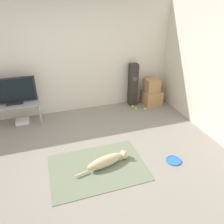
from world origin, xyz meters
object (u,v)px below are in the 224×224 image
(tv_stand, at_px, (16,106))
(tv, at_px, (12,91))
(tennis_ball_loose_on_carpet, at_px, (145,109))
(cardboard_box_upper, at_px, (152,85))
(dog, at_px, (108,160))
(frisbee, at_px, (174,161))
(floor_speaker, at_px, (133,85))
(tennis_ball_by_boxes, at_px, (133,106))
(game_console, at_px, (23,121))
(cardboard_box_lower, at_px, (152,98))
(tennis_ball_near_speaker, at_px, (136,108))

(tv_stand, distance_m, tv, 0.35)
(tennis_ball_loose_on_carpet, bearing_deg, cardboard_box_upper, 43.52)
(tennis_ball_loose_on_carpet, bearing_deg, tv, 174.13)
(dog, bearing_deg, tennis_ball_loose_on_carpet, 48.04)
(frisbee, relative_size, tv_stand, 0.26)
(dog, bearing_deg, floor_speaker, 57.82)
(tv, distance_m, tennis_ball_by_boxes, 2.88)
(cardboard_box_upper, relative_size, tennis_ball_by_boxes, 5.11)
(frisbee, distance_m, floor_speaker, 2.41)
(frisbee, bearing_deg, cardboard_box_upper, 73.50)
(dog, distance_m, tennis_ball_loose_on_carpet, 2.23)
(floor_speaker, relative_size, tv_stand, 1.07)
(dog, bearing_deg, tennis_ball_by_boxes, 56.60)
(tv_stand, bearing_deg, game_console, 8.22)
(floor_speaker, height_order, tv_stand, floor_speaker)
(floor_speaker, bearing_deg, tv_stand, -177.53)
(cardboard_box_lower, distance_m, game_console, 3.27)
(frisbee, relative_size, floor_speaker, 0.25)
(cardboard_box_lower, xyz_separation_m, game_console, (-3.27, 0.05, -0.15))
(floor_speaker, bearing_deg, game_console, -177.68)
(cardboard_box_lower, distance_m, cardboard_box_upper, 0.35)
(dog, xyz_separation_m, tv_stand, (-1.54, 1.96, 0.34))
(tennis_ball_by_boxes, height_order, tennis_ball_near_speaker, same)
(cardboard_box_lower, relative_size, tennis_ball_loose_on_carpet, 6.70)
(tennis_ball_by_boxes, bearing_deg, tennis_ball_loose_on_carpet, -43.83)
(frisbee, xyz_separation_m, tennis_ball_near_speaker, (0.14, 2.01, 0.02))
(dog, distance_m, tennis_ball_near_speaker, 2.17)
(frisbee, bearing_deg, cardboard_box_lower, 73.07)
(tv, distance_m, tennis_ball_loose_on_carpet, 3.13)
(cardboard_box_upper, bearing_deg, tennis_ball_near_speaker, -159.75)
(tv, bearing_deg, cardboard_box_upper, -0.43)
(cardboard_box_upper, relative_size, tv_stand, 0.33)
(cardboard_box_lower, bearing_deg, tennis_ball_by_boxes, -176.22)
(dog, relative_size, frisbee, 3.68)
(tv_stand, relative_size, tennis_ball_loose_on_carpet, 15.71)
(cardboard_box_lower, relative_size, cardboard_box_upper, 1.31)
(tennis_ball_by_boxes, height_order, game_console, game_console)
(dog, bearing_deg, frisbee, -12.84)
(dog, bearing_deg, cardboard_box_lower, 46.88)
(tennis_ball_by_boxes, distance_m, tennis_ball_near_speaker, 0.14)
(tv, distance_m, tennis_ball_near_speaker, 2.93)
(frisbee, relative_size, cardboard_box_lower, 0.61)
(dog, height_order, tv, tv)
(floor_speaker, xyz_separation_m, tv_stand, (-2.85, -0.12, -0.11))
(tv, relative_size, tennis_ball_loose_on_carpet, 14.93)
(tennis_ball_by_boxes, bearing_deg, frisbee, -92.86)
(cardboard_box_lower, xyz_separation_m, floor_speaker, (-0.49, 0.16, 0.36))
(tennis_ball_by_boxes, relative_size, tennis_ball_near_speaker, 1.00)
(dog, relative_size, cardboard_box_upper, 2.96)
(dog, height_order, tv_stand, tv_stand)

